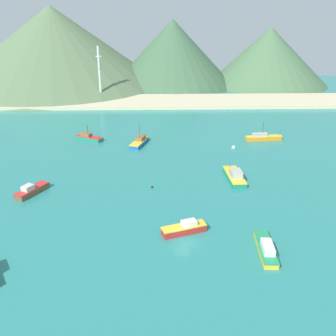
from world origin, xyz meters
The scene contains 15 objects.
ground centered at (0.00, 30.00, -0.25)m, with size 260.00×280.00×0.50m.
fishing_boat_0 centered at (13.21, -4.08, 0.78)m, with size 2.95×10.09×2.11m.
fishing_boat_1 centered at (-30.77, 18.34, 0.81)m, with size 5.92×8.24×2.28m.
fishing_boat_2 centered at (27.07, 52.86, 0.87)m, with size 10.95×3.16×5.61m.
fishing_boat_3 centered at (-24.61, 54.58, 0.73)m, with size 8.85×6.59×4.42m.
fishing_boat_4 centered at (-9.31, 49.92, 0.82)m, with size 5.52×9.91×5.75m.
fishing_boat_6 centered at (0.49, 2.12, 0.84)m, with size 8.22×4.72×2.21m.
fishing_boat_7 centered at (13.42, 24.52, 0.91)m, with size 3.79×10.80×2.71m.
buoy_0 centered at (-5.38, 20.71, 0.11)m, with size 0.62×0.62×0.62m.
buoy_1 centered at (17.11, 46.10, 0.18)m, with size 1.05×1.05×1.05m.
beach_strip centered at (0.00, 102.58, 0.60)m, with size 247.00×23.99×1.20m, color beige.
hill_west centered at (-54.64, 142.89, 18.81)m, with size 106.77×106.77×37.62m.
hill_central centered at (3.58, 143.59, 15.72)m, with size 61.49×61.49×31.44m.
hill_east centered at (51.89, 144.09, 13.87)m, with size 59.50×59.50×27.75m.
radio_tower centered at (-27.46, 104.38, 11.44)m, with size 2.24×1.80×22.44m.
Camera 1 is at (-3.89, -56.52, 36.47)m, focal length 41.73 mm.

